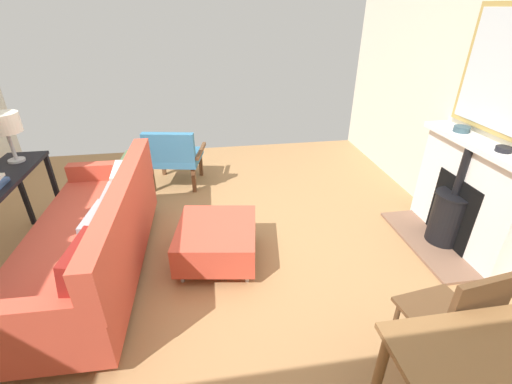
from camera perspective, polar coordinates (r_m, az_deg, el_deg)
ground_plane at (r=3.26m, az=-9.59°, el=-10.81°), size 5.28×5.59×0.01m
wall_left at (r=3.63m, az=35.90°, el=12.68°), size 0.12×5.59×2.75m
fireplace at (r=3.69m, az=30.85°, el=-1.25°), size 0.58×1.26×1.02m
mantel_bowl_near at (r=3.70m, az=30.83°, el=8.96°), size 0.14×0.14×0.05m
mantel_bowl_far at (r=3.36m, az=35.70°, el=5.81°), size 0.12×0.12×0.04m
sofa at (r=3.12m, az=-25.13°, el=-6.93°), size 0.89×2.06×0.85m
ottoman at (r=3.09m, az=-6.47°, el=-7.77°), size 0.78×0.81×0.36m
armchair_accent at (r=4.37m, az=-13.42°, el=6.02°), size 0.77×0.68×0.76m
table_lamp_near_end at (r=3.72m, az=-36.14°, el=8.97°), size 0.26×0.26×0.44m
dining_chair_near_fireplace at (r=2.30m, az=30.09°, el=-17.59°), size 0.45×0.45×0.88m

